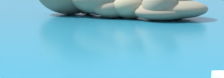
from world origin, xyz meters
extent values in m
ellipsoid|color=#84755B|center=(-11.29, 70.76, 2.79)|extent=(10.50, 11.02, 5.58)
ellipsoid|color=#84755B|center=(-11.41, 61.07, 2.18)|extent=(12.15, 12.32, 4.37)
ellipsoid|color=#84755B|center=(0.27, 61.52, 2.05)|extent=(21.16, 21.16, 4.09)
ellipsoid|color=#84755B|center=(-1.42, 57.36, 2.98)|extent=(7.98, 8.65, 5.97)
ellipsoid|color=#756651|center=(-1.76, 58.57, 1.57)|extent=(14.82, 14.80, 3.14)
ellipsoid|color=#9E8966|center=(-7.35, 61.04, 2.59)|extent=(12.34, 12.77, 5.19)
camera|label=1|loc=(2.71, 0.13, 6.26)|focal=47.91mm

